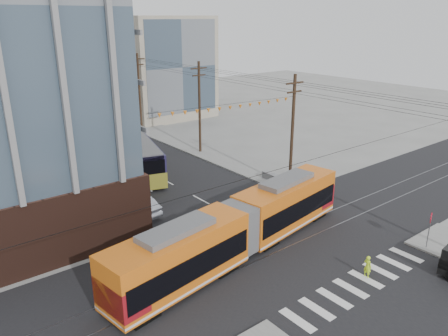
% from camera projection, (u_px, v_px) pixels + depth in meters
% --- Properties ---
extents(ground, '(160.00, 160.00, 0.00)m').
position_uv_depth(ground, '(321.00, 264.00, 29.63)').
color(ground, slate).
extents(bg_bldg_ne_near, '(14.00, 14.00, 16.00)m').
position_uv_depth(bg_bldg_ne_near, '(159.00, 67.00, 71.88)').
color(bg_bldg_ne_near, gray).
rests_on(bg_bldg_ne_near, ground).
extents(bg_bldg_ne_far, '(16.00, 16.00, 14.00)m').
position_uv_depth(bg_bldg_ne_far, '(117.00, 63.00, 88.18)').
color(bg_bldg_ne_far, '#8C99A5').
rests_on(bg_bldg_ne_far, ground).
extents(utility_pole_far, '(0.30, 0.30, 11.00)m').
position_uv_depth(utility_pole_far, '(97.00, 81.00, 74.22)').
color(utility_pole_far, black).
rests_on(utility_pole_far, ground).
extents(streetcar, '(21.26, 6.09, 4.06)m').
position_uv_depth(streetcar, '(239.00, 228.00, 30.18)').
color(streetcar, '#D36113').
rests_on(streetcar, ground).
extents(city_bus, '(6.52, 13.71, 3.80)m').
position_uv_depth(city_bus, '(137.00, 155.00, 46.67)').
color(city_bus, '#241F45').
rests_on(city_bus, ground).
extents(parked_car_silver, '(2.20, 5.07, 1.62)m').
position_uv_depth(parked_car_silver, '(137.00, 205.00, 36.89)').
color(parked_car_silver, '#9FA5B2').
rests_on(parked_car_silver, ground).
extents(parked_car_white, '(3.35, 5.44, 1.47)m').
position_uv_depth(parked_car_white, '(126.00, 194.00, 39.36)').
color(parked_car_white, white).
rests_on(parked_car_white, ground).
extents(parked_car_grey, '(3.57, 5.65, 1.45)m').
position_uv_depth(parked_car_grey, '(100.00, 180.00, 42.80)').
color(parked_car_grey, slate).
rests_on(parked_car_grey, ground).
extents(pedestrian, '(0.41, 0.58, 1.51)m').
position_uv_depth(pedestrian, '(368.00, 266.00, 27.92)').
color(pedestrian, '#C0EF24').
rests_on(pedestrian, ground).
extents(stop_sign, '(1.06, 1.06, 2.68)m').
position_uv_depth(stop_sign, '(429.00, 232.00, 31.10)').
color(stop_sign, '#BF0015').
rests_on(stop_sign, ground).
extents(jersey_barrier, '(1.11, 4.36, 0.87)m').
position_uv_depth(jersey_barrier, '(279.00, 180.00, 43.46)').
color(jersey_barrier, slate).
rests_on(jersey_barrier, ground).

